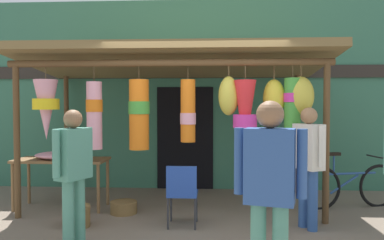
{
  "coord_description": "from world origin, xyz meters",
  "views": [
    {
      "loc": [
        0.28,
        -5.44,
        1.63
      ],
      "look_at": [
        -0.11,
        1.01,
        1.39
      ],
      "focal_mm": 36.08,
      "sensor_mm": 36.0,
      "label": 1
    }
  ],
  "objects_px": {
    "display_table": "(62,164)",
    "flower_heap_on_table": "(60,155)",
    "folding_chair": "(182,190)",
    "vendor_in_orange": "(270,184)",
    "wicker_basket_spare": "(124,207)",
    "shopper_by_bananas": "(308,158)",
    "passerby_at_right": "(73,166)",
    "wicker_basket_by_table": "(76,216)",
    "parked_bicycle": "(350,186)"
  },
  "relations": [
    {
      "from": "parked_bicycle",
      "to": "display_table",
      "type": "bearing_deg",
      "value": -176.31
    },
    {
      "from": "display_table",
      "to": "flower_heap_on_table",
      "type": "bearing_deg",
      "value": -107.29
    },
    {
      "from": "folding_chair",
      "to": "vendor_in_orange",
      "type": "distance_m",
      "value": 2.18
    },
    {
      "from": "folding_chair",
      "to": "vendor_in_orange",
      "type": "relative_size",
      "value": 0.5
    },
    {
      "from": "folding_chair",
      "to": "passerby_at_right",
      "type": "bearing_deg",
      "value": -147.52
    },
    {
      "from": "vendor_in_orange",
      "to": "passerby_at_right",
      "type": "relative_size",
      "value": 1.05
    },
    {
      "from": "flower_heap_on_table",
      "to": "passerby_at_right",
      "type": "bearing_deg",
      "value": -63.14
    },
    {
      "from": "wicker_basket_spare",
      "to": "display_table",
      "type": "bearing_deg",
      "value": 167.26
    },
    {
      "from": "parked_bicycle",
      "to": "passerby_at_right",
      "type": "relative_size",
      "value": 1.08
    },
    {
      "from": "flower_heap_on_table",
      "to": "parked_bicycle",
      "type": "bearing_deg",
      "value": 3.98
    },
    {
      "from": "vendor_in_orange",
      "to": "parked_bicycle",
      "type": "bearing_deg",
      "value": 61.03
    },
    {
      "from": "wicker_basket_by_table",
      "to": "parked_bicycle",
      "type": "xyz_separation_m",
      "value": [
        4.02,
        1.21,
        0.2
      ]
    },
    {
      "from": "vendor_in_orange",
      "to": "shopper_by_bananas",
      "type": "height_order",
      "value": "vendor_in_orange"
    },
    {
      "from": "shopper_by_bananas",
      "to": "passerby_at_right",
      "type": "bearing_deg",
      "value": -164.4
    },
    {
      "from": "folding_chair",
      "to": "shopper_by_bananas",
      "type": "distance_m",
      "value": 1.73
    },
    {
      "from": "display_table",
      "to": "parked_bicycle",
      "type": "distance_m",
      "value": 4.61
    },
    {
      "from": "folding_chair",
      "to": "wicker_basket_spare",
      "type": "distance_m",
      "value": 1.2
    },
    {
      "from": "flower_heap_on_table",
      "to": "parked_bicycle",
      "type": "xyz_separation_m",
      "value": [
        4.6,
        0.32,
        -0.5
      ]
    },
    {
      "from": "wicker_basket_spare",
      "to": "vendor_in_orange",
      "type": "height_order",
      "value": "vendor_in_orange"
    },
    {
      "from": "shopper_by_bananas",
      "to": "display_table",
      "type": "bearing_deg",
      "value": 167.4
    },
    {
      "from": "flower_heap_on_table",
      "to": "passerby_at_right",
      "type": "relative_size",
      "value": 0.49
    },
    {
      "from": "display_table",
      "to": "wicker_basket_spare",
      "type": "height_order",
      "value": "display_table"
    },
    {
      "from": "vendor_in_orange",
      "to": "shopper_by_bananas",
      "type": "bearing_deg",
      "value": 68.25
    },
    {
      "from": "wicker_basket_spare",
      "to": "shopper_by_bananas",
      "type": "height_order",
      "value": "shopper_by_bananas"
    },
    {
      "from": "wicker_basket_by_table",
      "to": "parked_bicycle",
      "type": "bearing_deg",
      "value": 16.81
    },
    {
      "from": "flower_heap_on_table",
      "to": "folding_chair",
      "type": "height_order",
      "value": "flower_heap_on_table"
    },
    {
      "from": "folding_chair",
      "to": "wicker_basket_by_table",
      "type": "xyz_separation_m",
      "value": [
        -1.43,
        -0.06,
        -0.36
      ]
    },
    {
      "from": "vendor_in_orange",
      "to": "folding_chair",
      "type": "bearing_deg",
      "value": 114.67
    },
    {
      "from": "wicker_basket_by_table",
      "to": "passerby_at_right",
      "type": "distance_m",
      "value": 1.08
    },
    {
      "from": "vendor_in_orange",
      "to": "flower_heap_on_table",
      "type": "bearing_deg",
      "value": 136.29
    },
    {
      "from": "passerby_at_right",
      "to": "parked_bicycle",
      "type": "bearing_deg",
      "value": 26.83
    },
    {
      "from": "display_table",
      "to": "passerby_at_right",
      "type": "relative_size",
      "value": 0.9
    },
    {
      "from": "passerby_at_right",
      "to": "wicker_basket_by_table",
      "type": "bearing_deg",
      "value": 108.34
    },
    {
      "from": "display_table",
      "to": "flower_heap_on_table",
      "type": "xyz_separation_m",
      "value": [
        -0.01,
        -0.02,
        0.15
      ]
    },
    {
      "from": "flower_heap_on_table",
      "to": "wicker_basket_by_table",
      "type": "bearing_deg",
      "value": -57.23
    },
    {
      "from": "display_table",
      "to": "wicker_basket_by_table",
      "type": "xyz_separation_m",
      "value": [
        0.57,
        -0.92,
        -0.56
      ]
    },
    {
      "from": "display_table",
      "to": "vendor_in_orange",
      "type": "distance_m",
      "value": 4.02
    },
    {
      "from": "folding_chair",
      "to": "vendor_in_orange",
      "type": "bearing_deg",
      "value": -65.33
    },
    {
      "from": "passerby_at_right",
      "to": "folding_chair",
      "type": "bearing_deg",
      "value": 32.48
    },
    {
      "from": "wicker_basket_spare",
      "to": "parked_bicycle",
      "type": "bearing_deg",
      "value": 8.6
    },
    {
      "from": "flower_heap_on_table",
      "to": "wicker_basket_spare",
      "type": "xyz_separation_m",
      "value": [
        1.06,
        -0.21,
        -0.76
      ]
    },
    {
      "from": "wicker_basket_by_table",
      "to": "vendor_in_orange",
      "type": "distance_m",
      "value": 3.09
    },
    {
      "from": "flower_heap_on_table",
      "to": "vendor_in_orange",
      "type": "distance_m",
      "value": 4.0
    },
    {
      "from": "parked_bicycle",
      "to": "passerby_at_right",
      "type": "height_order",
      "value": "passerby_at_right"
    },
    {
      "from": "vendor_in_orange",
      "to": "display_table",
      "type": "bearing_deg",
      "value": 135.97
    },
    {
      "from": "wicker_basket_by_table",
      "to": "display_table",
      "type": "bearing_deg",
      "value": 121.76
    },
    {
      "from": "wicker_basket_by_table",
      "to": "wicker_basket_spare",
      "type": "bearing_deg",
      "value": 54.49
    },
    {
      "from": "folding_chair",
      "to": "shopper_by_bananas",
      "type": "xyz_separation_m",
      "value": [
        1.67,
        0.04,
        0.45
      ]
    },
    {
      "from": "folding_chair",
      "to": "wicker_basket_by_table",
      "type": "relative_size",
      "value": 2.28
    },
    {
      "from": "display_table",
      "to": "vendor_in_orange",
      "type": "bearing_deg",
      "value": -44.03
    }
  ]
}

